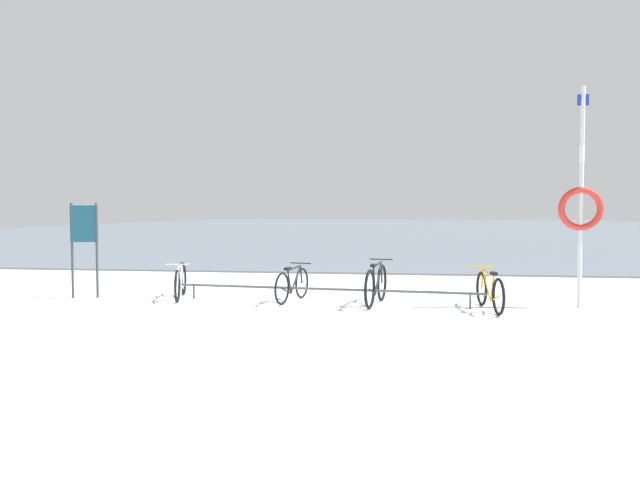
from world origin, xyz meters
TOP-DOWN VIEW (x-y plane):
  - ground at (0.00, 53.90)m, footprint 80.00×132.00m
  - bike_rack at (-0.08, 4.43)m, footprint 6.06×0.64m
  - bicycle_0 at (-3.07, 4.65)m, footprint 0.57×1.66m
  - bicycle_1 at (-0.74, 4.59)m, footprint 0.53×1.54m
  - bicycle_2 at (0.91, 4.39)m, footprint 0.49×1.76m
  - bicycle_3 at (2.97, 4.04)m, footprint 0.46×1.70m
  - info_sign at (-5.06, 4.49)m, footprint 0.55×0.15m
  - rescue_post at (4.64, 4.53)m, footprint 0.81×0.12m

SIDE VIEW (x-z plane):
  - ground at x=0.00m, z-range -0.08..0.00m
  - bike_rack at x=-0.08m, z-range 0.12..0.42m
  - bicycle_1 at x=-0.74m, z-range -0.03..0.70m
  - bicycle_0 at x=-3.07m, z-range -0.03..0.72m
  - bicycle_3 at x=2.97m, z-range -0.04..0.72m
  - bicycle_2 at x=0.91m, z-range -0.04..0.81m
  - info_sign at x=-5.06m, z-range 0.35..2.30m
  - rescue_post at x=4.64m, z-range -0.11..3.94m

